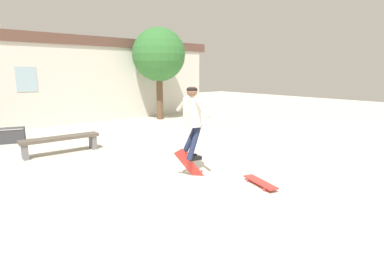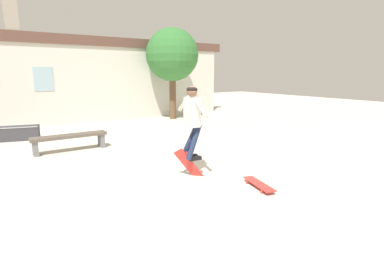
{
  "view_description": "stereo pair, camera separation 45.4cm",
  "coord_description": "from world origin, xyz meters",
  "px_view_note": "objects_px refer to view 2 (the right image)",
  "views": [
    {
      "loc": [
        -4.19,
        -4.3,
        2.11
      ],
      "look_at": [
        -0.42,
        0.32,
        1.0
      ],
      "focal_mm": 28.0,
      "sensor_mm": 36.0,
      "label": 1
    },
    {
      "loc": [
        -3.83,
        -4.57,
        2.11
      ],
      "look_at": [
        -0.42,
        0.32,
        1.0
      ],
      "focal_mm": 28.0,
      "sensor_mm": 36.0,
      "label": 2
    }
  ],
  "objects_px": {
    "tree_right": "(172,55)",
    "skateboard_flipping": "(190,165)",
    "skater": "(192,116)",
    "skate_ledge": "(2,134)",
    "skateboard_resting": "(259,184)",
    "park_bench": "(70,139)"
  },
  "relations": [
    {
      "from": "tree_right",
      "to": "skate_ledge",
      "type": "bearing_deg",
      "value": -172.48
    },
    {
      "from": "skate_ledge",
      "to": "skateboard_resting",
      "type": "height_order",
      "value": "skate_ledge"
    },
    {
      "from": "skater",
      "to": "skateboard_resting",
      "type": "bearing_deg",
      "value": -55.62
    },
    {
      "from": "park_bench",
      "to": "skateboard_flipping",
      "type": "relative_size",
      "value": 2.52
    },
    {
      "from": "skateboard_resting",
      "to": "tree_right",
      "type": "bearing_deg",
      "value": -5.82
    },
    {
      "from": "tree_right",
      "to": "skater",
      "type": "distance_m",
      "value": 7.93
    },
    {
      "from": "tree_right",
      "to": "skateboard_flipping",
      "type": "relative_size",
      "value": 5.26
    },
    {
      "from": "skate_ledge",
      "to": "skateboard_flipping",
      "type": "height_order",
      "value": "skateboard_flipping"
    },
    {
      "from": "tree_right",
      "to": "skater",
      "type": "bearing_deg",
      "value": -118.32
    },
    {
      "from": "park_bench",
      "to": "tree_right",
      "type": "bearing_deg",
      "value": 33.56
    },
    {
      "from": "skate_ledge",
      "to": "skateboard_flipping",
      "type": "bearing_deg",
      "value": -47.31
    },
    {
      "from": "skater",
      "to": "park_bench",
      "type": "bearing_deg",
      "value": 122.93
    },
    {
      "from": "skater",
      "to": "skateboard_flipping",
      "type": "xyz_separation_m",
      "value": [
        -0.08,
        -0.02,
        -1.02
      ]
    },
    {
      "from": "skate_ledge",
      "to": "skateboard_resting",
      "type": "xyz_separation_m",
      "value": [
        3.7,
        -7.22,
        -0.16
      ]
    },
    {
      "from": "skateboard_resting",
      "to": "skater",
      "type": "bearing_deg",
      "value": 41.06
    },
    {
      "from": "skate_ledge",
      "to": "skateboard_resting",
      "type": "bearing_deg",
      "value": -46.81
    },
    {
      "from": "tree_right",
      "to": "skateboard_flipping",
      "type": "distance_m",
      "value": 8.25
    },
    {
      "from": "park_bench",
      "to": "skater",
      "type": "xyz_separation_m",
      "value": [
        1.61,
        -3.49,
        0.9
      ]
    },
    {
      "from": "tree_right",
      "to": "skate_ledge",
      "type": "distance_m",
      "value": 7.31
    },
    {
      "from": "tree_right",
      "to": "skate_ledge",
      "type": "xyz_separation_m",
      "value": [
        -6.75,
        -0.89,
        -2.64
      ]
    },
    {
      "from": "skater",
      "to": "skate_ledge",
      "type": "bearing_deg",
      "value": 125.46
    },
    {
      "from": "park_bench",
      "to": "skater",
      "type": "bearing_deg",
      "value": -63.95
    }
  ]
}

